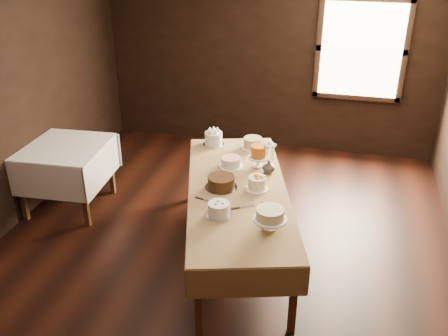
% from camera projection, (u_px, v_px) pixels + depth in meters
% --- Properties ---
extents(floor, '(5.00, 6.00, 0.01)m').
position_uv_depth(floor, '(220.00, 254.00, 5.40)').
color(floor, black).
rests_on(floor, ground).
extents(wall_back, '(5.00, 0.02, 2.80)m').
position_uv_depth(wall_back, '(269.00, 58.00, 7.35)').
color(wall_back, black).
rests_on(wall_back, ground).
extents(window, '(1.10, 0.05, 1.30)m').
position_uv_depth(window, '(361.00, 50.00, 6.93)').
color(window, '#FFEABF').
rests_on(window, wall_back).
extents(display_table, '(1.67, 2.73, 0.79)m').
position_uv_depth(display_table, '(238.00, 194.00, 5.10)').
color(display_table, '#3D220F').
rests_on(display_table, ground).
extents(side_table, '(1.03, 1.03, 0.83)m').
position_uv_depth(side_table, '(64.00, 154.00, 5.97)').
color(side_table, '#3D220F').
rests_on(side_table, ground).
extents(cake_meringue, '(0.28, 0.28, 0.16)m').
position_uv_depth(cake_meringue, '(214.00, 139.00, 6.01)').
color(cake_meringue, silver).
rests_on(cake_meringue, display_table).
extents(cake_speckled, '(0.28, 0.28, 0.13)m').
position_uv_depth(cake_speckled, '(253.00, 143.00, 5.93)').
color(cake_speckled, white).
rests_on(cake_speckled, display_table).
extents(cake_lattice, '(0.27, 0.27, 0.10)m').
position_uv_depth(cake_lattice, '(231.00, 163.00, 5.50)').
color(cake_lattice, white).
rests_on(cake_lattice, display_table).
extents(cake_caramel, '(0.23, 0.23, 0.26)m').
position_uv_depth(cake_caramel, '(258.00, 157.00, 5.47)').
color(cake_caramel, white).
rests_on(cake_caramel, display_table).
extents(cake_chocolate, '(0.38, 0.38, 0.13)m').
position_uv_depth(cake_chocolate, '(221.00, 183.00, 5.06)').
color(cake_chocolate, silver).
rests_on(cake_chocolate, display_table).
extents(cake_flowers, '(0.25, 0.25, 0.14)m').
position_uv_depth(cake_flowers, '(257.00, 184.00, 5.03)').
color(cake_flowers, white).
rests_on(cake_flowers, display_table).
extents(cake_swirl, '(0.28, 0.28, 0.13)m').
position_uv_depth(cake_swirl, '(219.00, 210.00, 4.60)').
color(cake_swirl, silver).
rests_on(cake_swirl, display_table).
extents(cake_cream, '(0.31, 0.31, 0.22)m').
position_uv_depth(cake_cream, '(270.00, 220.00, 4.38)').
color(cake_cream, white).
rests_on(cake_cream, display_table).
extents(cake_server_a, '(0.22, 0.15, 0.01)m').
position_uv_depth(cake_server_a, '(247.00, 206.00, 4.76)').
color(cake_server_a, silver).
rests_on(cake_server_a, display_table).
extents(cake_server_b, '(0.17, 0.20, 0.01)m').
position_uv_depth(cake_server_b, '(271.00, 210.00, 4.69)').
color(cake_server_b, silver).
rests_on(cake_server_b, display_table).
extents(cake_server_c, '(0.12, 0.23, 0.01)m').
position_uv_depth(cake_server_c, '(228.00, 176.00, 5.32)').
color(cake_server_c, silver).
rests_on(cake_server_c, display_table).
extents(cake_server_d, '(0.07, 0.24, 0.01)m').
position_uv_depth(cake_server_d, '(263.00, 175.00, 5.32)').
color(cake_server_d, silver).
rests_on(cake_server_d, display_table).
extents(cake_server_e, '(0.24, 0.09, 0.01)m').
position_uv_depth(cake_server_e, '(210.00, 202.00, 4.84)').
color(cake_server_e, silver).
rests_on(cake_server_e, display_table).
extents(flower_vase, '(0.18, 0.18, 0.14)m').
position_uv_depth(flower_vase, '(269.00, 167.00, 5.36)').
color(flower_vase, '#2D2823').
rests_on(flower_vase, display_table).
extents(flower_bouquet, '(0.14, 0.14, 0.20)m').
position_uv_depth(flower_bouquet, '(270.00, 151.00, 5.28)').
color(flower_bouquet, white).
rests_on(flower_bouquet, flower_vase).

